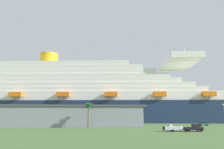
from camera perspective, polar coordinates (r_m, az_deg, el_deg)
The scene contains 9 objects.
ground_plane at distance 104.38m, azimuth 4.08°, elevation -14.24°, with size 600.00×600.00×0.00m, color #4C6B38.
cruise_ship at distance 142.46m, azimuth -6.22°, elevation -7.05°, with size 256.22×52.50×61.06m.
terminal_building at distance 95.93m, azimuth -13.29°, elevation -11.50°, with size 70.84×29.97×8.96m.
pickup_truck at distance 66.05m, azimuth 22.46°, elevation -14.00°, with size 5.63×2.34×2.20m.
small_boat_on_trailer at distance 63.82m, azimuth 17.62°, elevation -14.51°, with size 7.05×2.22×2.15m.
palm_tree at distance 77.13m, azimuth -6.70°, elevation -9.58°, with size 3.35×3.41×9.54m.
street_lamp at distance 78.28m, azimuth 29.55°, elevation -9.59°, with size 0.56×0.56×8.58m.
parked_car_yellow_taxi at distance 88.70m, azimuth -16.66°, elevation -13.71°, with size 4.91×2.40×1.58m.
parked_car_green_wagon at distance 103.60m, azimuth 24.78°, elevation -12.78°, with size 4.28×2.11×1.58m.
Camera 1 is at (-11.58, -73.63, 4.70)m, focal length 31.78 mm.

